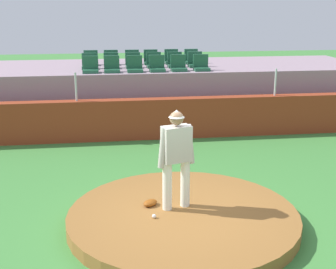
% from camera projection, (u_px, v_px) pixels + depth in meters
% --- Properties ---
extents(ground_plane, '(60.00, 60.00, 0.00)m').
position_uv_depth(ground_plane, '(183.00, 224.00, 8.47)').
color(ground_plane, '#3E8238').
extents(pitchers_mound, '(4.17, 4.17, 0.24)m').
position_uv_depth(pitchers_mound, '(183.00, 218.00, 8.44)').
color(pitchers_mound, brown).
rests_on(pitchers_mound, ground_plane).
extents(pitcher, '(0.73, 0.40, 1.85)m').
position_uv_depth(pitcher, '(176.00, 152.00, 8.30)').
color(pitcher, white).
rests_on(pitcher, pitchers_mound).
extents(baseball, '(0.07, 0.07, 0.07)m').
position_uv_depth(baseball, '(154.00, 216.00, 8.15)').
color(baseball, white).
rests_on(baseball, pitchers_mound).
extents(fielding_glove, '(0.36, 0.35, 0.11)m').
position_uv_depth(fielding_glove, '(150.00, 203.00, 8.65)').
color(fielding_glove, '#8B4512').
rests_on(fielding_glove, pitchers_mound).
extents(brick_barrier, '(15.56, 0.40, 1.19)m').
position_uv_depth(brick_barrier, '(151.00, 119.00, 13.67)').
color(brick_barrier, maroon).
rests_on(brick_barrier, ground_plane).
extents(fence_post_left, '(0.06, 0.06, 0.81)m').
position_uv_depth(fence_post_left, '(76.00, 87.00, 13.12)').
color(fence_post_left, silver).
rests_on(fence_post_left, brick_barrier).
extents(fence_post_right, '(0.06, 0.06, 0.81)m').
position_uv_depth(fence_post_right, '(275.00, 82.00, 13.89)').
color(fence_post_right, silver).
rests_on(fence_post_right, brick_barrier).
extents(bleacher_platform, '(15.40, 4.12, 1.80)m').
position_uv_depth(bleacher_platform, '(143.00, 91.00, 16.31)').
color(bleacher_platform, gray).
rests_on(bleacher_platform, ground_plane).
extents(stadium_chair_0, '(0.48, 0.44, 0.50)m').
position_uv_depth(stadium_chair_0, '(91.00, 67.00, 14.36)').
color(stadium_chair_0, '#20573B').
rests_on(stadium_chair_0, bleacher_platform).
extents(stadium_chair_1, '(0.48, 0.44, 0.50)m').
position_uv_depth(stadium_chair_1, '(112.00, 67.00, 14.44)').
color(stadium_chair_1, '#20573B').
rests_on(stadium_chair_1, bleacher_platform).
extents(stadium_chair_2, '(0.48, 0.44, 0.50)m').
position_uv_depth(stadium_chair_2, '(135.00, 67.00, 14.50)').
color(stadium_chair_2, '#20573B').
rests_on(stadium_chair_2, bleacher_platform).
extents(stadium_chair_3, '(0.48, 0.44, 0.50)m').
position_uv_depth(stadium_chair_3, '(157.00, 66.00, 14.61)').
color(stadium_chair_3, '#20573B').
rests_on(stadium_chair_3, bleacher_platform).
extents(stadium_chair_4, '(0.48, 0.44, 0.50)m').
position_uv_depth(stadium_chair_4, '(179.00, 66.00, 14.72)').
color(stadium_chair_4, '#20573B').
rests_on(stadium_chair_4, bleacher_platform).
extents(stadium_chair_5, '(0.48, 0.44, 0.50)m').
position_uv_depth(stadium_chair_5, '(201.00, 66.00, 14.80)').
color(stadium_chair_5, '#20573B').
rests_on(stadium_chair_5, bleacher_platform).
extents(stadium_chair_6, '(0.48, 0.44, 0.50)m').
position_uv_depth(stadium_chair_6, '(89.00, 64.00, 15.17)').
color(stadium_chair_6, '#20573B').
rests_on(stadium_chair_6, bleacher_platform).
extents(stadium_chair_7, '(0.48, 0.44, 0.50)m').
position_uv_depth(stadium_chair_7, '(111.00, 63.00, 15.30)').
color(stadium_chair_7, '#20573B').
rests_on(stadium_chair_7, bleacher_platform).
extents(stadium_chair_8, '(0.48, 0.44, 0.50)m').
position_uv_depth(stadium_chair_8, '(133.00, 63.00, 15.40)').
color(stadium_chair_8, '#20573B').
rests_on(stadium_chair_8, bleacher_platform).
extents(stadium_chair_9, '(0.48, 0.44, 0.50)m').
position_uv_depth(stadium_chair_9, '(154.00, 63.00, 15.48)').
color(stadium_chair_9, '#20573B').
rests_on(stadium_chair_9, bleacher_platform).
extents(stadium_chair_10, '(0.48, 0.44, 0.50)m').
position_uv_depth(stadium_chair_10, '(175.00, 63.00, 15.53)').
color(stadium_chair_10, '#20573B').
rests_on(stadium_chair_10, bleacher_platform).
extents(stadium_chair_11, '(0.48, 0.44, 0.50)m').
position_uv_depth(stadium_chair_11, '(195.00, 62.00, 15.62)').
color(stadium_chair_11, '#20573B').
rests_on(stadium_chair_11, bleacher_platform).
extents(stadium_chair_12, '(0.48, 0.44, 0.50)m').
position_uv_depth(stadium_chair_12, '(91.00, 61.00, 16.07)').
color(stadium_chair_12, '#20573B').
rests_on(stadium_chair_12, bleacher_platform).
extents(stadium_chair_13, '(0.48, 0.44, 0.50)m').
position_uv_depth(stadium_chair_13, '(111.00, 60.00, 16.15)').
color(stadium_chair_13, '#20573B').
rests_on(stadium_chair_13, bleacher_platform).
extents(stadium_chair_14, '(0.48, 0.44, 0.50)m').
position_uv_depth(stadium_chair_14, '(132.00, 60.00, 16.22)').
color(stadium_chair_14, '#20573B').
rests_on(stadium_chair_14, bleacher_platform).
extents(stadium_chair_15, '(0.48, 0.44, 0.50)m').
position_uv_depth(stadium_chair_15, '(151.00, 60.00, 16.30)').
color(stadium_chair_15, '#20573B').
rests_on(stadium_chair_15, bleacher_platform).
extents(stadium_chair_16, '(0.48, 0.44, 0.50)m').
position_uv_depth(stadium_chair_16, '(172.00, 59.00, 16.44)').
color(stadium_chair_16, '#20573B').
rests_on(stadium_chair_16, bleacher_platform).
extents(stadium_chair_17, '(0.48, 0.44, 0.50)m').
position_uv_depth(stadium_chair_17, '(191.00, 59.00, 16.50)').
color(stadium_chair_17, '#20573B').
rests_on(stadium_chair_17, bleacher_platform).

